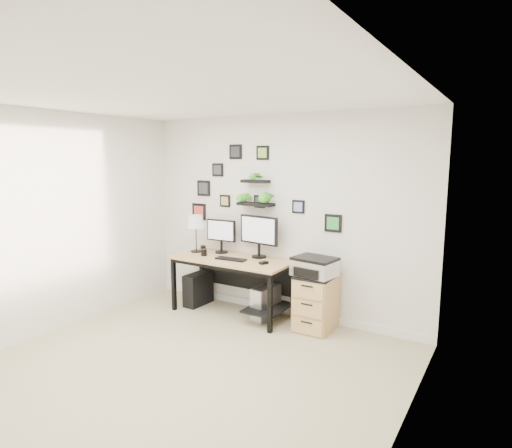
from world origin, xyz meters
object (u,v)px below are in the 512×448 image
Objects in this scene: mug at (204,252)px; pc_tower_black at (198,289)px; monitor_left at (221,234)px; printer at (315,266)px; table_lamp at (196,222)px; desk at (236,267)px; pc_tower_grey at (266,303)px; monitor_right at (259,233)px; file_cabinet at (316,302)px.

mug is 0.20× the size of pc_tower_black.
monitor_left is 0.36m from mug.
monitor_left is at bearing 174.78° from printer.
monitor_left is 0.90× the size of table_lamp.
desk reaches higher than pc_tower_grey.
monitor_right is 0.89× the size of file_cabinet.
mug is (0.25, -0.14, -0.37)m from table_lamp.
mug is 0.13× the size of file_cabinet.
mug reaches higher than pc_tower_grey.
monitor_left is at bearing -177.31° from monitor_right.
monitor_left is 0.87m from pc_tower_black.
pc_tower_grey is (1.13, -0.01, -0.95)m from table_lamp.
monitor_left reaches higher than file_cabinet.
mug is 0.17× the size of printer.
monitor_right is at bearing 9.43° from table_lamp.
monitor_left reaches higher than pc_tower_grey.
pc_tower_grey is at bearing -0.31° from table_lamp.
file_cabinet is at bearing 3.00° from pc_tower_black.
table_lamp is 1.99m from file_cabinet.
mug is 1.64m from file_cabinet.
printer reaches higher than mug.
monitor_right reaches higher than mug.
monitor_left is at bearing 70.57° from mug.
desk is at bearing -141.42° from monitor_right.
monitor_right is 1.33× the size of pc_tower_black.
desk is at bearing 0.60° from pc_tower_black.
table_lamp is at bearing 179.78° from printer.
monitor_right is at bearing 38.58° from desk.
table_lamp is (-0.34, -0.13, 0.14)m from monitor_left.
pc_tower_grey is (0.44, 0.03, -0.41)m from desk.
monitor_right is at bearing 141.40° from pc_tower_grey.
monitor_right reaches higher than file_cabinet.
monitor_left is 1.63m from file_cabinet.
monitor_right is 1.15× the size of table_lamp.
pc_tower_black reaches higher than pc_tower_grey.
printer is at bearing -0.08° from pc_tower_grey.
desk is 3.44× the size of monitor_left.
table_lamp is 1.48m from pc_tower_grey.
monitor_right is at bearing 23.30° from mug.
pc_tower_grey is (0.20, -0.16, -0.87)m from monitor_right.
printer is at bearing 2.09° from pc_tower_black.
pc_tower_grey is 0.88m from printer.
monitor_left reaches higher than desk.
mug reaches higher than file_cabinet.
monitor_left is at bearing 20.46° from table_lamp.
mug is at bearing -156.70° from monitor_right.
pc_tower_grey is 0.85× the size of printer.
desk is 1.12m from printer.
table_lamp is at bearing -159.54° from monitor_left.
monitor_left is 0.78× the size of monitor_right.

